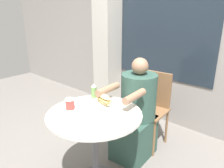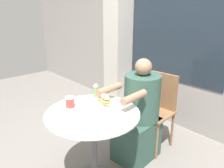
{
  "view_description": "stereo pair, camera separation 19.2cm",
  "coord_description": "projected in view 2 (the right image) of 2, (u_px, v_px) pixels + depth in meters",
  "views": [
    {
      "loc": [
        1.2,
        -1.14,
        1.55
      ],
      "look_at": [
        0.0,
        0.22,
        0.93
      ],
      "focal_mm": 35.0,
      "sensor_mm": 36.0,
      "label": 1
    },
    {
      "loc": [
        1.34,
        -1.0,
        1.55
      ],
      "look_at": [
        0.0,
        0.22,
        0.93
      ],
      "focal_mm": 35.0,
      "sensor_mm": 36.0,
      "label": 2
    }
  ],
  "objects": [
    {
      "name": "sandwich_on_plate",
      "position": [
        104.0,
        100.0,
        1.98
      ],
      "size": [
        0.22,
        0.22,
        0.1
      ],
      "rotation": [
        0.0,
        0.0,
        -0.25
      ],
      "color": "white",
      "rests_on": "cafe_table"
    },
    {
      "name": "napkin_box",
      "position": [
        65.0,
        115.0,
        1.72
      ],
      "size": [
        0.11,
        0.11,
        0.06
      ],
      "rotation": [
        0.0,
        0.0,
        -0.23
      ],
      "color": "silver",
      "rests_on": "cafe_table"
    },
    {
      "name": "cafe_table",
      "position": [
        93.0,
        132.0,
        1.9
      ],
      "size": [
        0.8,
        0.8,
        0.73
      ],
      "color": "beige",
      "rests_on": "ground_plane"
    },
    {
      "name": "diner_chair",
      "position": [
        158.0,
        104.0,
        2.51
      ],
      "size": [
        0.41,
        0.41,
        0.87
      ],
      "rotation": [
        0.0,
        0.0,
        3.22
      ],
      "color": "brown",
      "rests_on": "ground_plane"
    },
    {
      "name": "condiment_bottle",
      "position": [
        96.0,
        90.0,
        2.14
      ],
      "size": [
        0.05,
        0.05,
        0.14
      ],
      "color": "#66934C",
      "rests_on": "cafe_table"
    },
    {
      "name": "lattice_pillar",
      "position": [
        118.0,
        34.0,
        3.32
      ],
      "size": [
        0.32,
        0.32,
        2.4
      ],
      "color": "#B2ADA3",
      "rests_on": "ground_plane"
    },
    {
      "name": "seated_diner",
      "position": [
        139.0,
        118.0,
        2.3
      ],
      "size": [
        0.41,
        0.68,
        1.1
      ],
      "rotation": [
        0.0,
        0.0,
        3.22
      ],
      "color": "#2D4C42",
      "rests_on": "ground_plane"
    },
    {
      "name": "storefront_wall",
      "position": [
        194.0,
        23.0,
        2.63
      ],
      "size": [
        8.0,
        0.09,
        2.8
      ],
      "color": "gray",
      "rests_on": "ground_plane"
    },
    {
      "name": "drink_cup",
      "position": [
        70.0,
        102.0,
        1.92
      ],
      "size": [
        0.08,
        0.08,
        0.1
      ],
      "color": "#B73D38",
      "rests_on": "cafe_table"
    }
  ]
}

